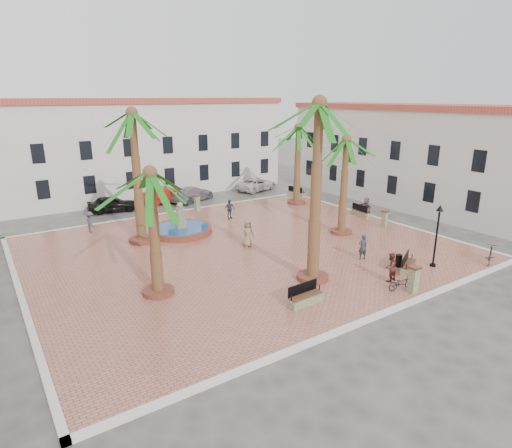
{
  "coord_description": "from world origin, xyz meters",
  "views": [
    {
      "loc": [
        -13.98,
        -22.46,
        9.72
      ],
      "look_at": [
        1.0,
        0.0,
        1.6
      ],
      "focal_mm": 30.0,
      "sensor_mm": 36.0,
      "label": 1
    }
  ],
  "objects_px": {
    "bench_ne": "(296,193)",
    "bicycle_a": "(401,283)",
    "palm_nw": "(133,128)",
    "palm_sw": "(151,190)",
    "palm_s": "(319,124)",
    "bench_se": "(408,266)",
    "pedestrian_north": "(90,222)",
    "cyclist_a": "(363,247)",
    "pedestrian_east": "(366,207)",
    "bicycle_b": "(490,254)",
    "car_red": "(168,195)",
    "bench_e": "(361,213)",
    "palm_ne": "(298,137)",
    "pedestrian_fountain_a": "(247,233)",
    "fountain": "(181,229)",
    "pedestrian_fountain_b": "(229,209)",
    "lamppost_s": "(438,225)",
    "bollard_n": "(197,202)",
    "bench_s": "(305,298)",
    "bollard_se": "(414,279)",
    "litter_bin": "(399,261)",
    "palm_e": "(346,151)",
    "car_black": "(112,204)",
    "lamppost_e": "(318,181)",
    "car_silver": "(192,194)",
    "car_white": "(257,184)",
    "cyclist_b": "(390,267)"
  },
  "relations": [
    {
      "from": "palm_s",
      "to": "pedestrian_fountain_b",
      "type": "xyz_separation_m",
      "value": [
        2.3,
        12.86,
        -7.46
      ]
    },
    {
      "from": "palm_s",
      "to": "bench_s",
      "type": "height_order",
      "value": "palm_s"
    },
    {
      "from": "palm_sw",
      "to": "palm_e",
      "type": "relative_size",
      "value": 0.92
    },
    {
      "from": "palm_sw",
      "to": "pedestrian_north",
      "type": "relative_size",
      "value": 4.17
    },
    {
      "from": "palm_sw",
      "to": "palm_s",
      "type": "xyz_separation_m",
      "value": [
        7.63,
        -2.97,
        2.92
      ]
    },
    {
      "from": "litter_bin",
      "to": "car_silver",
      "type": "relative_size",
      "value": 0.15
    },
    {
      "from": "palm_nw",
      "to": "bench_e",
      "type": "height_order",
      "value": "palm_nw"
    },
    {
      "from": "palm_sw",
      "to": "pedestrian_north",
      "type": "distance_m",
      "value": 13.16
    },
    {
      "from": "bench_ne",
      "to": "bicycle_a",
      "type": "height_order",
      "value": "bench_ne"
    },
    {
      "from": "bench_s",
      "to": "lamppost_s",
      "type": "height_order",
      "value": "lamppost_s"
    },
    {
      "from": "palm_sw",
      "to": "cyclist_b",
      "type": "xyz_separation_m",
      "value": [
        10.92,
        -5.45,
        -4.55
      ]
    },
    {
      "from": "lamppost_e",
      "to": "pedestrian_fountain_a",
      "type": "distance_m",
      "value": 10.21
    },
    {
      "from": "bench_ne",
      "to": "pedestrian_fountain_a",
      "type": "height_order",
      "value": "pedestrian_fountain_a"
    },
    {
      "from": "bench_ne",
      "to": "bicycle_b",
      "type": "relative_size",
      "value": 1.07
    },
    {
      "from": "car_red",
      "to": "bench_e",
      "type": "bearing_deg",
      "value": -137.08
    },
    {
      "from": "lamppost_s",
      "to": "cyclist_a",
      "type": "distance_m",
      "value": 4.4
    },
    {
      "from": "bollard_se",
      "to": "litter_bin",
      "type": "distance_m",
      "value": 3.44
    },
    {
      "from": "bicycle_b",
      "to": "car_white",
      "type": "distance_m",
      "value": 25.2
    },
    {
      "from": "cyclist_a",
      "to": "pedestrian_east",
      "type": "bearing_deg",
      "value": -123.11
    },
    {
      "from": "palm_ne",
      "to": "bench_e",
      "type": "relative_size",
      "value": 3.72
    },
    {
      "from": "pedestrian_fountain_b",
      "to": "bicycle_a",
      "type": "bearing_deg",
      "value": -92.29
    },
    {
      "from": "palm_e",
      "to": "pedestrian_north",
      "type": "relative_size",
      "value": 4.54
    },
    {
      "from": "palm_s",
      "to": "bicycle_b",
      "type": "height_order",
      "value": "palm_s"
    },
    {
      "from": "cyclist_b",
      "to": "pedestrian_north",
      "type": "xyz_separation_m",
      "value": [
        -11.26,
        17.79,
        -0.02
      ]
    },
    {
      "from": "bench_ne",
      "to": "bicycle_a",
      "type": "xyz_separation_m",
      "value": [
        -9.03,
        -19.7,
        0.12
      ]
    },
    {
      "from": "fountain",
      "to": "pedestrian_east",
      "type": "relative_size",
      "value": 2.73
    },
    {
      "from": "bench_se",
      "to": "pedestrian_north",
      "type": "distance_m",
      "value": 21.94
    },
    {
      "from": "car_black",
      "to": "car_silver",
      "type": "bearing_deg",
      "value": -81.41
    },
    {
      "from": "car_white",
      "to": "palm_sw",
      "type": "bearing_deg",
      "value": 119.43
    },
    {
      "from": "bench_s",
      "to": "pedestrian_east",
      "type": "relative_size",
      "value": 1.18
    },
    {
      "from": "bench_ne",
      "to": "pedestrian_north",
      "type": "xyz_separation_m",
      "value": [
        -19.89,
        -0.86,
        0.5
      ]
    },
    {
      "from": "palm_ne",
      "to": "pedestrian_east",
      "type": "relative_size",
      "value": 4.47
    },
    {
      "from": "pedestrian_fountain_b",
      "to": "car_black",
      "type": "relative_size",
      "value": 0.38
    },
    {
      "from": "palm_nw",
      "to": "car_white",
      "type": "bearing_deg",
      "value": 31.63
    },
    {
      "from": "bench_se",
      "to": "bollard_n",
      "type": "xyz_separation_m",
      "value": [
        -3.96,
        18.87,
        0.43
      ]
    },
    {
      "from": "palm_nw",
      "to": "bicycle_a",
      "type": "distance_m",
      "value": 18.48
    },
    {
      "from": "fountain",
      "to": "pedestrian_north",
      "type": "height_order",
      "value": "fountain"
    },
    {
      "from": "bench_s",
      "to": "bench_ne",
      "type": "xyz_separation_m",
      "value": [
        14.13,
        18.17,
        -0.01
      ]
    },
    {
      "from": "pedestrian_north",
      "to": "fountain",
      "type": "bearing_deg",
      "value": -130.78
    },
    {
      "from": "bollard_n",
      "to": "car_white",
      "type": "relative_size",
      "value": 0.28
    },
    {
      "from": "bench_e",
      "to": "pedestrian_fountain_a",
      "type": "height_order",
      "value": "pedestrian_fountain_a"
    },
    {
      "from": "palm_e",
      "to": "car_silver",
      "type": "relative_size",
      "value": 1.47
    },
    {
      "from": "bollard_se",
      "to": "pedestrian_fountain_b",
      "type": "bearing_deg",
      "value": 92.86
    },
    {
      "from": "palm_nw",
      "to": "bench_s",
      "type": "height_order",
      "value": "palm_nw"
    },
    {
      "from": "lamppost_s",
      "to": "palm_nw",
      "type": "bearing_deg",
      "value": 132.62
    },
    {
      "from": "bollard_n",
      "to": "pedestrian_fountain_a",
      "type": "xyz_separation_m",
      "value": [
        -1.4,
        -10.3,
        0.2
      ]
    },
    {
      "from": "palm_ne",
      "to": "bicycle_a",
      "type": "relative_size",
      "value": 4.8
    },
    {
      "from": "pedestrian_fountain_a",
      "to": "fountain",
      "type": "bearing_deg",
      "value": 117.75
    },
    {
      "from": "pedestrian_fountain_b",
      "to": "pedestrian_east",
      "type": "xyz_separation_m",
      "value": [
        9.64,
        -5.72,
        0.02
      ]
    },
    {
      "from": "bench_ne",
      "to": "bicycle_b",
      "type": "xyz_separation_m",
      "value": [
        -1.55,
        -20.22,
        0.26
      ]
    }
  ]
}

